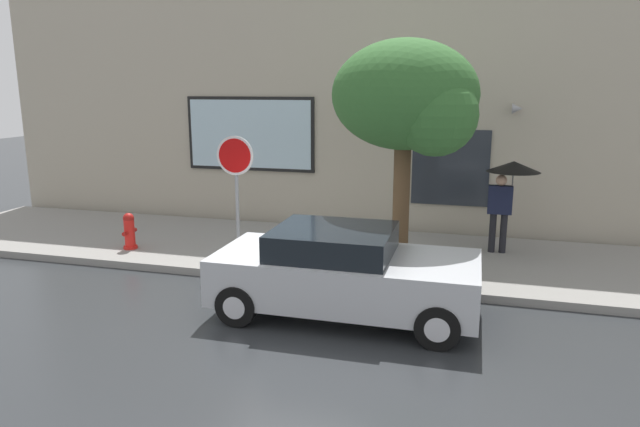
# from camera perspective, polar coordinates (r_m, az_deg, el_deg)

# --- Properties ---
(ground_plane) EXTENTS (60.00, 60.00, 0.00)m
(ground_plane) POSITION_cam_1_polar(r_m,az_deg,el_deg) (9.56, -2.44, -9.35)
(ground_plane) COLOR #282B2D
(sidewalk) EXTENTS (20.00, 4.00, 0.15)m
(sidewalk) POSITION_cam_1_polar(r_m,az_deg,el_deg) (12.27, 1.84, -3.98)
(sidewalk) COLOR gray
(sidewalk) RESTS_ON ground
(building_facade) EXTENTS (20.00, 0.67, 7.00)m
(building_facade) POSITION_cam_1_polar(r_m,az_deg,el_deg) (14.21, 4.27, 12.20)
(building_facade) COLOR #B2A893
(building_facade) RESTS_ON ground
(parked_car) EXTENTS (4.11, 1.95, 1.41)m
(parked_car) POSITION_cam_1_polar(r_m,az_deg,el_deg) (9.03, 2.38, -5.92)
(parked_car) COLOR #B7BABF
(parked_car) RESTS_ON ground
(fire_hydrant) EXTENTS (0.30, 0.44, 0.79)m
(fire_hydrant) POSITION_cam_1_polar(r_m,az_deg,el_deg) (12.90, -18.59, -1.70)
(fire_hydrant) COLOR red
(fire_hydrant) RESTS_ON sidewalk
(pedestrian_with_umbrella) EXTENTS (1.08, 1.08, 1.95)m
(pedestrian_with_umbrella) POSITION_cam_1_polar(r_m,az_deg,el_deg) (12.30, 18.49, 3.30)
(pedestrian_with_umbrella) COLOR black
(pedestrian_with_umbrella) RESTS_ON sidewalk
(street_tree) EXTENTS (2.65, 2.26, 4.28)m
(street_tree) POSITION_cam_1_polar(r_m,az_deg,el_deg) (10.49, 9.09, 11.14)
(street_tree) COLOR #4C3823
(street_tree) RESTS_ON sidewalk
(stop_sign) EXTENTS (0.76, 0.10, 2.51)m
(stop_sign) POSITION_cam_1_polar(r_m,az_deg,el_deg) (11.17, -8.45, 3.96)
(stop_sign) COLOR gray
(stop_sign) RESTS_ON sidewalk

